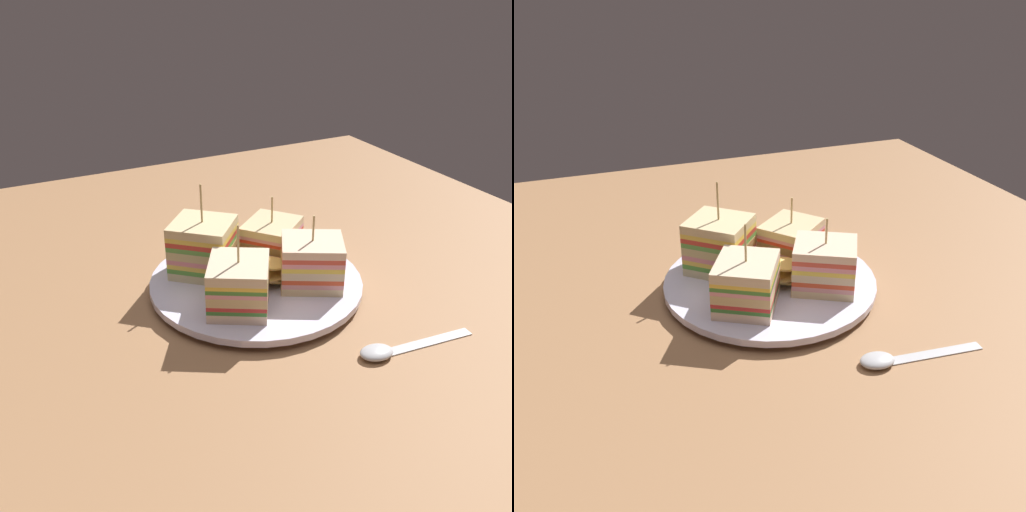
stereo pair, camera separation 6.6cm
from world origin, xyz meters
TOP-DOWN VIEW (x-y plane):
  - ground_plane at (0.00, 0.00)cm, footprint 99.75×98.31cm
  - plate at (0.00, 0.00)cm, footprint 25.10×25.10cm
  - sandwich_wedge_0 at (-4.65, 4.46)cm, footprint 9.16×8.90cm
  - sandwich_wedge_1 at (-3.89, -5.15)cm, footprint 8.71×9.05cm
  - sandwich_wedge_2 at (4.56, -4.55)cm, footprint 9.06×9.20cm
  - sandwich_wedge_3 at (4.36, 4.76)cm, footprint 9.42×9.48cm
  - chip_pile at (-0.98, -0.66)cm, footprint 6.26×6.77cm
  - spoon at (-17.20, -6.32)cm, footprint 3.11×13.29cm

SIDE VIEW (x-z plane):
  - ground_plane at x=0.00cm, z-range -1.80..0.00cm
  - spoon at x=-17.20cm, z-range -0.09..0.91cm
  - plate at x=0.00cm, z-range 0.16..1.65cm
  - chip_pile at x=-0.98cm, z-range 1.34..4.48cm
  - sandwich_wedge_2 at x=4.56cm, z-range -0.21..7.70cm
  - sandwich_wedge_0 at x=-4.65cm, z-range -0.66..9.15cm
  - sandwich_wedge_1 at x=-3.89cm, z-range -0.04..8.55cm
  - sandwich_wedge_3 at x=4.36cm, z-range -0.84..10.38cm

